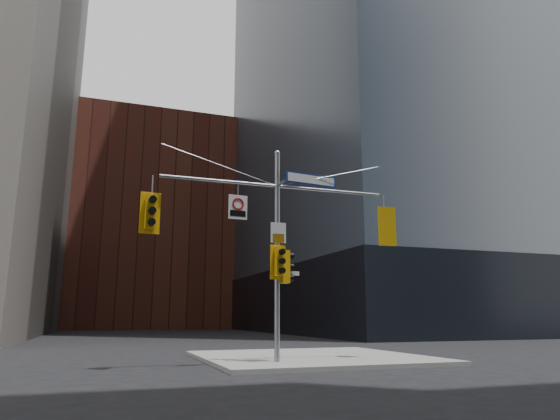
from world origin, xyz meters
TOP-DOWN VIEW (x-y plane):
  - ground at (0.00, 0.00)m, footprint 160.00×160.00m
  - sidewalk_corner at (2.00, 4.00)m, footprint 8.00×8.00m
  - podium_ne at (28.00, 32.00)m, footprint 36.40×36.40m
  - brick_midrise at (0.00, 58.00)m, footprint 26.00×20.00m
  - signal_assembly at (0.00, 1.99)m, footprint 8.00×0.80m
  - traffic_light_west_arm at (-4.20, 2.01)m, footprint 0.64×0.53m
  - traffic_light_east_arm at (4.20, 1.99)m, footprint 0.69×0.58m
  - traffic_light_pole_side at (0.33, 2.00)m, footprint 0.42×0.36m
  - traffic_light_pole_front at (-0.00, 1.73)m, footprint 0.55×0.47m
  - street_sign_blade at (1.28, 2.00)m, footprint 2.00×0.30m
  - regulatory_sign_arm at (-1.40, 1.97)m, footprint 0.66×0.11m
  - regulatory_sign_pole at (0.00, 1.88)m, footprint 0.53×0.07m
  - street_blade_ew at (0.45, 2.00)m, footprint 0.70×0.07m
  - street_blade_ns at (0.00, 2.45)m, footprint 0.07×0.71m

SIDE VIEW (x-z plane):
  - ground at x=0.00m, z-range 0.00..0.00m
  - sidewalk_corner at x=2.00m, z-range 0.00..0.15m
  - street_blade_ns at x=0.00m, z-range 2.87..3.01m
  - podium_ne at x=28.00m, z-range 0.00..6.00m
  - street_blade_ew at x=0.45m, z-range 2.93..3.07m
  - traffic_light_pole_side at x=0.33m, z-range 2.66..3.76m
  - traffic_light_pole_front at x=0.00m, z-range 2.77..3.93m
  - regulatory_sign_pole at x=0.00m, z-range 3.98..4.67m
  - signal_assembly at x=0.00m, z-range 0.77..8.07m
  - traffic_light_east_arm at x=4.20m, z-range 4.08..5.52m
  - traffic_light_west_arm at x=-4.20m, z-range 4.13..5.47m
  - regulatory_sign_arm at x=-1.40m, z-range 4.77..5.59m
  - street_sign_blade at x=1.28m, z-range 6.15..6.55m
  - brick_midrise at x=0.00m, z-range 0.00..28.00m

